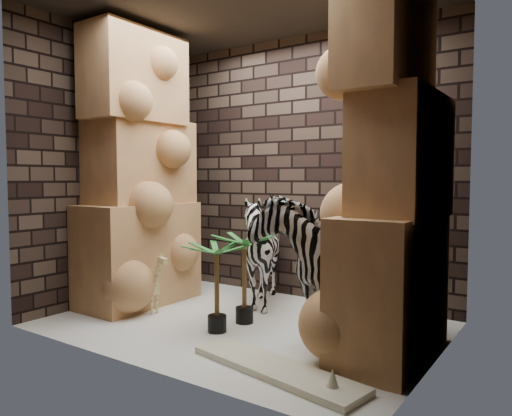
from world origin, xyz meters
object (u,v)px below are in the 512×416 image
Objects in this scene: zebra_left at (261,257)px; zebra_right at (322,250)px; surfboard at (275,369)px; giraffe_toy at (149,281)px; palm_front at (244,278)px; palm_back at (217,287)px.

zebra_right is at bearing -6.99° from zebra_left.
zebra_left is at bearing 153.17° from zebra_right.
zebra_right is at bearing 108.07° from surfboard.
giraffe_toy is 0.75× the size of palm_front.
palm_back reaches higher than surfboard.
zebra_left is 1.47× the size of palm_back.
zebra_left is (-0.90, 0.38, -0.20)m from zebra_right.
surfboard is at bearing -10.39° from giraffe_toy.
palm_back is (0.11, -0.88, -0.14)m from zebra_left.
palm_front is 0.36m from palm_back.
giraffe_toy is at bearing 174.13° from surfboard.
zebra_right reaches higher than surfboard.
zebra_right is 1.84× the size of palm_back.
palm_back is 1.10m from surfboard.
palm_front is (1.01, 0.27, 0.11)m from giraffe_toy.
palm_front is at bearing 147.04° from surfboard.
palm_back is at bearing -66.78° from zebra_left.
giraffe_toy is at bearing 174.72° from palm_back.
zebra_right is 1.85m from giraffe_toy.
giraffe_toy is 0.97m from palm_back.
surfboard is (0.91, -0.47, -0.38)m from palm_back.
zebra_left is 1.84× the size of giraffe_toy.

